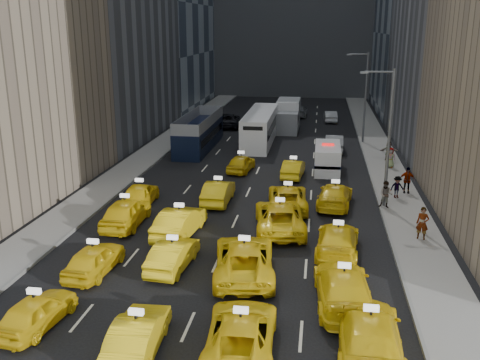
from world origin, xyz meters
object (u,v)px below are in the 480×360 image
object	(u,v)px
taxi_1	(138,335)
taxi_0	(36,312)
taxi_2	(241,334)
pedestrian_0	(423,223)
nypd_van	(327,158)
box_truck	(288,116)
taxi_3	(369,334)
double_decker	(199,132)
city_bus	(260,127)

from	to	relation	value
taxi_1	taxi_0	bearing A→B (deg)	-16.01
taxi_0	taxi_2	xyz separation A→B (m)	(8.27, -0.47, 0.07)
taxi_2	pedestrian_0	distance (m)	14.49
taxi_0	nypd_van	xyz separation A→B (m)	(11.58, 25.72, 0.35)
nypd_van	box_truck	bearing A→B (deg)	101.87
taxi_3	double_decker	bearing A→B (deg)	-66.20
taxi_1	box_truck	world-z (taller)	box_truck
double_decker	pedestrian_0	size ratio (longest dim) A/B	6.17
taxi_0	taxi_3	bearing A→B (deg)	-172.23
city_bus	box_truck	distance (m)	7.57
taxi_3	pedestrian_0	bearing A→B (deg)	-107.55
taxi_2	double_decker	size ratio (longest dim) A/B	0.48
taxi_3	nypd_van	distance (m)	25.64
pedestrian_0	taxi_2	bearing A→B (deg)	-108.26
taxi_2	box_truck	bearing A→B (deg)	-91.72
nypd_van	box_truck	world-z (taller)	box_truck
taxi_0	pedestrian_0	bearing A→B (deg)	-138.50
taxi_0	taxi_3	distance (m)	12.91
nypd_van	city_bus	world-z (taller)	city_bus
double_decker	box_truck	xyz separation A→B (m)	(7.91, 10.61, 0.01)
taxi_1	taxi_3	bearing A→B (deg)	-174.69
taxi_3	pedestrian_0	distance (m)	11.84
taxi_1	pedestrian_0	distance (m)	17.35
taxi_1	city_bus	size ratio (longest dim) A/B	0.35
taxi_0	taxi_1	world-z (taller)	taxi_1
taxi_0	taxi_1	size ratio (longest dim) A/B	0.90
pedestrian_0	double_decker	bearing A→B (deg)	146.72
box_truck	pedestrian_0	distance (m)	32.94
taxi_0	city_bus	distance (m)	36.04
double_decker	box_truck	bearing A→B (deg)	55.00
taxi_3	nypd_van	world-z (taller)	nypd_van
taxi_2	taxi_3	xyz separation A→B (m)	(4.64, 0.58, 0.07)
taxi_0	nypd_van	bearing A→B (deg)	-106.97
double_decker	pedestrian_0	bearing A→B (deg)	-48.73
taxi_3	double_decker	size ratio (longest dim) A/B	0.50
taxi_2	city_bus	bearing A→B (deg)	-87.75
taxi_3	box_truck	xyz separation A→B (m)	(-5.66, 42.78, 0.81)
taxi_2	taxi_0	bearing A→B (deg)	-6.32
taxi_3	taxi_1	bearing A→B (deg)	9.00
double_decker	taxi_3	bearing A→B (deg)	-65.45
taxi_0	taxi_2	world-z (taller)	taxi_2
nypd_van	taxi_2	bearing A→B (deg)	-99.45
taxi_2	pedestrian_0	xyz separation A→B (m)	(8.39, 11.81, 0.32)
taxi_2	pedestrian_0	size ratio (longest dim) A/B	2.94
taxi_2	city_bus	size ratio (longest dim) A/B	0.43
double_decker	city_bus	xyz separation A→B (m)	(5.56, 3.41, -0.06)
taxi_2	box_truck	xyz separation A→B (m)	(-1.02, 43.37, 0.89)
nypd_van	taxi_0	bearing A→B (deg)	-116.50
taxi_1	nypd_van	size ratio (longest dim) A/B	0.82
double_decker	pedestrian_0	distance (m)	27.18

